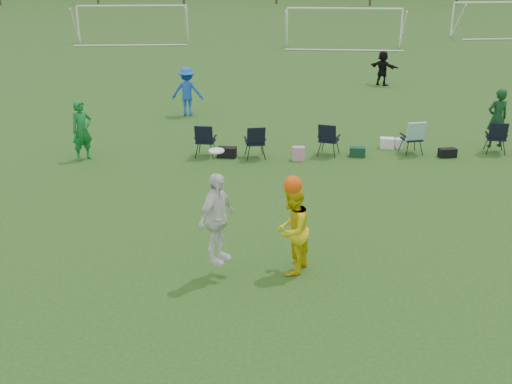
{
  "coord_description": "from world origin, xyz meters",
  "views": [
    {
      "loc": [
        -0.7,
        -10.31,
        5.53
      ],
      "look_at": [
        -0.95,
        1.3,
        1.25
      ],
      "focal_mm": 45.0,
      "sensor_mm": 36.0,
      "label": 1
    }
  ],
  "objects_px": {
    "goal_left": "(132,13)",
    "goal_right": "(502,9)",
    "fielder_black": "(383,68)",
    "goal_mid": "(344,16)",
    "fielder_blue": "(187,91)",
    "center_contest": "(260,224)",
    "fielder_green_near": "(82,130)"
  },
  "relations": [
    {
      "from": "goal_left",
      "to": "goal_mid",
      "type": "xyz_separation_m",
      "value": [
        14.0,
        -2.0,
        0.0
      ]
    },
    {
      "from": "center_contest",
      "to": "goal_left",
      "type": "xyz_separation_m",
      "value": [
        -9.15,
        33.69,
        0.93
      ]
    },
    {
      "from": "center_contest",
      "to": "goal_mid",
      "type": "xyz_separation_m",
      "value": [
        4.85,
        31.69,
        0.93
      ]
    },
    {
      "from": "fielder_green_near",
      "to": "fielder_black",
      "type": "bearing_deg",
      "value": 4.11
    },
    {
      "from": "fielder_black",
      "to": "goal_mid",
      "type": "bearing_deg",
      "value": -46.56
    },
    {
      "from": "fielder_black",
      "to": "center_contest",
      "type": "height_order",
      "value": "center_contest"
    },
    {
      "from": "fielder_black",
      "to": "goal_left",
      "type": "xyz_separation_m",
      "value": [
        -14.38,
        15.12,
        1.15
      ]
    },
    {
      "from": "fielder_black",
      "to": "goal_right",
      "type": "xyz_separation_m",
      "value": [
        11.62,
        19.12,
        1.15
      ]
    },
    {
      "from": "fielder_green_near",
      "to": "goal_mid",
      "type": "distance_m",
      "value": 26.68
    },
    {
      "from": "center_contest",
      "to": "goal_right",
      "type": "xyz_separation_m",
      "value": [
        16.85,
        37.69,
        0.93
      ]
    },
    {
      "from": "fielder_blue",
      "to": "goal_mid",
      "type": "bearing_deg",
      "value": -109.95
    },
    {
      "from": "goal_mid",
      "to": "goal_right",
      "type": "height_order",
      "value": "same"
    },
    {
      "from": "fielder_blue",
      "to": "goal_right",
      "type": "distance_m",
      "value": 31.97
    },
    {
      "from": "fielder_blue",
      "to": "goal_left",
      "type": "bearing_deg",
      "value": -71.44
    },
    {
      "from": "fielder_green_near",
      "to": "fielder_blue",
      "type": "height_order",
      "value": "fielder_blue"
    },
    {
      "from": "goal_mid",
      "to": "goal_right",
      "type": "xyz_separation_m",
      "value": [
        12.0,
        6.0,
        0.0
      ]
    },
    {
      "from": "fielder_black",
      "to": "goal_right",
      "type": "bearing_deg",
      "value": -79.52
    },
    {
      "from": "center_contest",
      "to": "goal_right",
      "type": "height_order",
      "value": "goal_right"
    },
    {
      "from": "fielder_blue",
      "to": "goal_left",
      "type": "relative_size",
      "value": 0.24
    },
    {
      "from": "fielder_green_near",
      "to": "fielder_black",
      "type": "relative_size",
      "value": 1.11
    },
    {
      "from": "center_contest",
      "to": "goal_right",
      "type": "distance_m",
      "value": 41.3
    },
    {
      "from": "fielder_blue",
      "to": "center_contest",
      "type": "distance_m",
      "value": 12.87
    },
    {
      "from": "fielder_green_near",
      "to": "goal_right",
      "type": "height_order",
      "value": "goal_right"
    },
    {
      "from": "center_contest",
      "to": "goal_right",
      "type": "relative_size",
      "value": 0.33
    },
    {
      "from": "fielder_green_near",
      "to": "goal_left",
      "type": "relative_size",
      "value": 0.23
    },
    {
      "from": "goal_left",
      "to": "fielder_black",
      "type": "bearing_deg",
      "value": -51.42
    },
    {
      "from": "center_contest",
      "to": "goal_left",
      "type": "bearing_deg",
      "value": 105.19
    },
    {
      "from": "goal_left",
      "to": "goal_right",
      "type": "distance_m",
      "value": 26.31
    },
    {
      "from": "goal_mid",
      "to": "fielder_green_near",
      "type": "bearing_deg",
      "value": -108.16
    },
    {
      "from": "fielder_black",
      "to": "center_contest",
      "type": "bearing_deg",
      "value": 116.01
    },
    {
      "from": "goal_left",
      "to": "goal_right",
      "type": "xyz_separation_m",
      "value": [
        26.0,
        4.0,
        0.0
      ]
    },
    {
      "from": "fielder_green_near",
      "to": "goal_left",
      "type": "distance_m",
      "value": 27.0
    }
  ]
}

